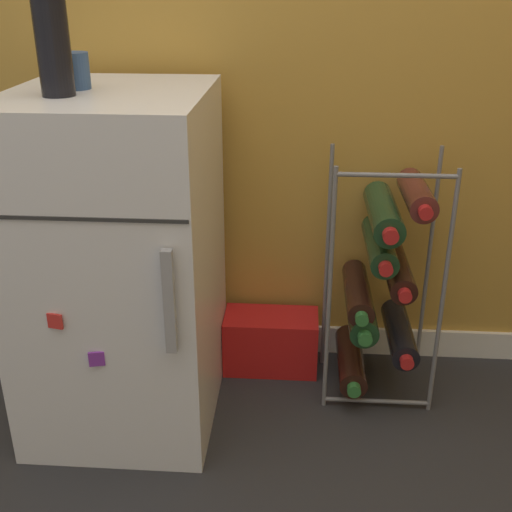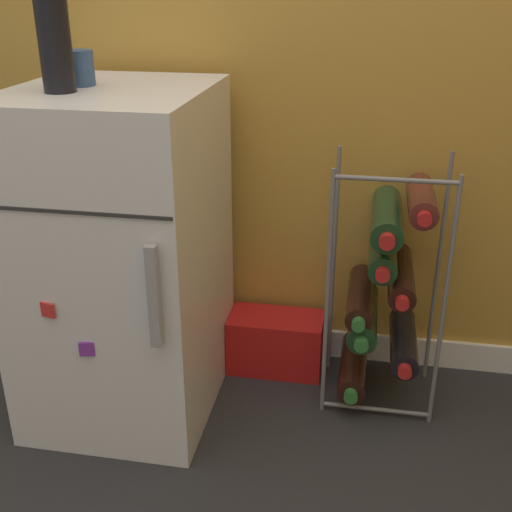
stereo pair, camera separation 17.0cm
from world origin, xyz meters
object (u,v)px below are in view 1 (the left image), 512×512
Objects in this scene: mini_fridge at (122,263)px; fridge_top_cup at (74,71)px; fridge_top_bottle at (53,44)px; soda_box at (271,341)px; wine_rack at (379,280)px.

fridge_top_cup reaches higher than mini_fridge.
fridge_top_bottle is at bearing -93.97° from fridge_top_cup.
fridge_top_cup is (-0.46, -0.20, 0.83)m from soda_box.
fridge_top_cup is (-0.08, 0.01, 0.48)m from mini_fridge.
mini_fridge is 0.56m from soda_box.
fridge_top_cup reaches higher than soda_box.
fridge_top_cup is at bearing -171.08° from wine_rack.
soda_box is (-0.30, 0.08, -0.26)m from wine_rack.
soda_box is at bearing 32.47° from fridge_top_bottle.
soda_box is at bearing 29.36° from mini_fridge.
mini_fridge is 1.25× the size of wine_rack.
fridge_top_bottle is (-0.08, -0.08, 0.55)m from mini_fridge.
fridge_top_bottle reaches higher than wine_rack.
soda_box is 1.05m from fridge_top_bottle.
fridge_top_cup reaches higher than wine_rack.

